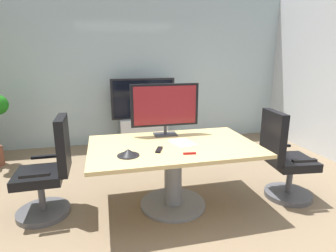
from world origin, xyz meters
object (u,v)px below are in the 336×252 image
tv_monitor (165,107)px  remote_control (159,150)px  office_chair_left (49,175)px  conference_phone (128,153)px  wall_display_unit (144,124)px  office_chair_right (284,163)px  conference_table (173,161)px

tv_monitor → remote_control: bearing=-109.1°
office_chair_left → conference_phone: 0.96m
office_chair_left → wall_display_unit: bearing=146.9°
office_chair_left → tv_monitor: size_ratio=1.30×
tv_monitor → conference_phone: bearing=-129.0°
office_chair_right → conference_phone: office_chair_right is taller
office_chair_left → conference_phone: office_chair_left is taller
tv_monitor → remote_control: tv_monitor is taller
tv_monitor → wall_display_unit: size_ratio=0.64×
office_chair_left → remote_control: size_ratio=6.41×
conference_table → office_chair_right: 1.36m
tv_monitor → wall_display_unit: (0.01, 1.89, -0.66)m
wall_display_unit → office_chair_right: bearing=-61.0°
office_chair_left → office_chair_right: (2.69, -0.28, 0.00)m
remote_control → office_chair_right: bearing=22.8°
conference_table → tv_monitor: bearing=90.2°
conference_table → office_chair_left: size_ratio=1.69×
tv_monitor → conference_phone: size_ratio=3.82×
office_chair_left → tv_monitor: 1.52m
wall_display_unit → remote_control: (-0.20, -2.45, 0.31)m
office_chair_right → wall_display_unit: wall_display_unit is taller
conference_phone → tv_monitor: bearing=51.0°
wall_display_unit → conference_phone: 2.60m
office_chair_left → tv_monitor: tv_monitor is taller
conference_table → wall_display_unit: bearing=89.9°
office_chair_left → remote_control: (1.15, -0.30, 0.30)m
tv_monitor → conference_phone: tv_monitor is taller
conference_table → office_chair_left: 1.36m
conference_table → office_chair_right: bearing=-5.8°
conference_table → remote_control: bearing=-140.4°
office_chair_right → wall_display_unit: size_ratio=0.83×
conference_phone → remote_control: bearing=14.0°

